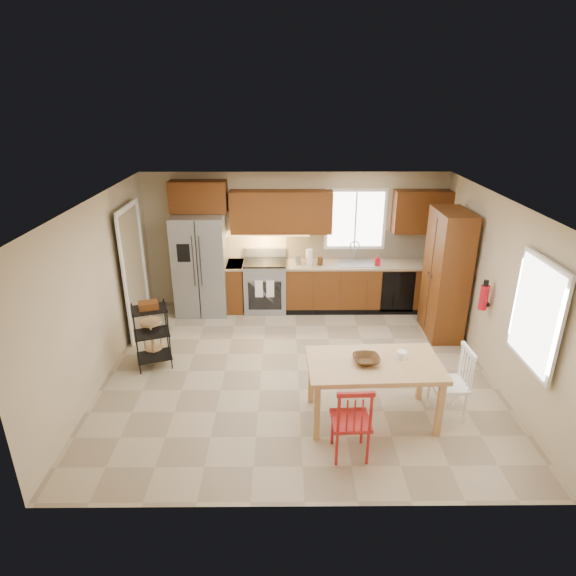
% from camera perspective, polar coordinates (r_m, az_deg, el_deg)
% --- Properties ---
extents(floor, '(5.50, 5.50, 0.00)m').
position_cam_1_polar(floor, '(7.17, 1.19, -9.76)').
color(floor, tan).
rests_on(floor, ground).
extents(ceiling, '(5.50, 5.00, 0.02)m').
position_cam_1_polar(ceiling, '(6.22, 1.37, 10.18)').
color(ceiling, silver).
rests_on(ceiling, ground).
extents(wall_back, '(5.50, 0.02, 2.50)m').
position_cam_1_polar(wall_back, '(8.95, 0.82, 5.68)').
color(wall_back, '#CCB793').
rests_on(wall_back, ground).
extents(wall_front, '(5.50, 0.02, 2.50)m').
position_cam_1_polar(wall_front, '(4.39, 2.20, -13.18)').
color(wall_front, '#CCB793').
rests_on(wall_front, ground).
extents(wall_left, '(0.02, 5.00, 2.50)m').
position_cam_1_polar(wall_left, '(7.07, -21.61, -0.53)').
color(wall_left, '#CCB793').
rests_on(wall_left, ground).
extents(wall_right, '(0.02, 5.00, 2.50)m').
position_cam_1_polar(wall_right, '(7.22, 23.66, -0.40)').
color(wall_right, '#CCB793').
rests_on(wall_right, ground).
extents(refrigerator, '(0.92, 0.75, 1.82)m').
position_cam_1_polar(refrigerator, '(8.83, -10.25, 2.76)').
color(refrigerator, gray).
rests_on(refrigerator, floor).
extents(range_stove, '(0.76, 0.63, 0.92)m').
position_cam_1_polar(range_stove, '(8.92, -2.70, 0.22)').
color(range_stove, gray).
rests_on(range_stove, floor).
extents(base_cabinet_narrow, '(0.30, 0.60, 0.90)m').
position_cam_1_polar(base_cabinet_narrow, '(8.97, -6.20, 0.19)').
color(base_cabinet_narrow, '#602E11').
rests_on(base_cabinet_narrow, floor).
extents(base_cabinet_run, '(2.92, 0.60, 0.90)m').
position_cam_1_polar(base_cabinet_run, '(9.05, 9.03, 0.23)').
color(base_cabinet_run, '#602E11').
rests_on(base_cabinet_run, floor).
extents(dishwasher, '(0.60, 0.02, 0.78)m').
position_cam_1_polar(dishwasher, '(8.90, 12.87, -0.47)').
color(dishwasher, black).
rests_on(dishwasher, floor).
extents(backsplash, '(2.92, 0.03, 0.55)m').
position_cam_1_polar(backsplash, '(9.08, 9.02, 5.15)').
color(backsplash, beige).
rests_on(backsplash, wall_back).
extents(upper_over_fridge, '(1.00, 0.35, 0.55)m').
position_cam_1_polar(upper_over_fridge, '(8.70, -10.58, 10.61)').
color(upper_over_fridge, '#5C2E0F').
rests_on(upper_over_fridge, wall_back).
extents(upper_left_block, '(1.80, 0.35, 0.75)m').
position_cam_1_polar(upper_left_block, '(8.63, -0.81, 9.01)').
color(upper_left_block, '#5C2E0F').
rests_on(upper_left_block, wall_back).
extents(upper_right_block, '(1.00, 0.35, 0.75)m').
position_cam_1_polar(upper_right_block, '(8.97, 15.57, 8.71)').
color(upper_right_block, '#5C2E0F').
rests_on(upper_right_block, wall_back).
extents(window_back, '(1.12, 0.04, 1.12)m').
position_cam_1_polar(window_back, '(8.92, 8.00, 8.07)').
color(window_back, white).
rests_on(window_back, wall_back).
extents(sink, '(0.62, 0.46, 0.16)m').
position_cam_1_polar(sink, '(8.88, 7.97, 2.68)').
color(sink, gray).
rests_on(sink, base_cabinet_run).
extents(undercab_glow, '(1.60, 0.30, 0.01)m').
position_cam_1_polar(undercab_glow, '(8.71, -2.78, 6.43)').
color(undercab_glow, '#FFBF66').
rests_on(undercab_glow, wall_back).
extents(soap_bottle, '(0.09, 0.09, 0.19)m').
position_cam_1_polar(soap_bottle, '(8.80, 10.56, 3.28)').
color(soap_bottle, red).
rests_on(soap_bottle, base_cabinet_run).
extents(paper_towel, '(0.12, 0.12, 0.28)m').
position_cam_1_polar(paper_towel, '(8.69, 2.52, 3.70)').
color(paper_towel, white).
rests_on(paper_towel, base_cabinet_run).
extents(canister_steel, '(0.11, 0.11, 0.18)m').
position_cam_1_polar(canister_steel, '(8.70, 1.19, 3.38)').
color(canister_steel, gray).
rests_on(canister_steel, base_cabinet_run).
extents(canister_wood, '(0.10, 0.10, 0.14)m').
position_cam_1_polar(canister_wood, '(8.70, 3.84, 3.19)').
color(canister_wood, '#462A12').
rests_on(canister_wood, base_cabinet_run).
extents(pantry, '(0.50, 0.95, 2.10)m').
position_cam_1_polar(pantry, '(8.21, 18.23, 1.51)').
color(pantry, '#602E11').
rests_on(pantry, floor).
extents(fire_extinguisher, '(0.12, 0.12, 0.36)m').
position_cam_1_polar(fire_extinguisher, '(7.35, 22.19, -1.04)').
color(fire_extinguisher, red).
rests_on(fire_extinguisher, wall_right).
extents(window_right, '(0.04, 1.02, 1.32)m').
position_cam_1_polar(window_right, '(6.17, 27.40, -2.79)').
color(window_right, white).
rests_on(window_right, wall_right).
extents(doorway, '(0.04, 0.95, 2.10)m').
position_cam_1_polar(doorway, '(8.25, -17.88, 1.67)').
color(doorway, '#8C7A59').
rests_on(doorway, wall_left).
extents(dining_table, '(1.63, 0.96, 0.78)m').
position_cam_1_polar(dining_table, '(6.13, 9.94, -11.94)').
color(dining_table, tan).
rests_on(dining_table, floor).
extents(chair_red, '(0.46, 0.46, 0.94)m').
position_cam_1_polar(chair_red, '(5.51, 7.45, -15.16)').
color(chair_red, '#A31A19').
rests_on(chair_red, floor).
extents(chair_white, '(0.46, 0.46, 0.94)m').
position_cam_1_polar(chair_white, '(6.36, 18.51, -10.62)').
color(chair_white, white).
rests_on(chair_white, floor).
extents(table_bowl, '(0.34, 0.34, 0.08)m').
position_cam_1_polar(table_bowl, '(5.90, 9.23, -8.76)').
color(table_bowl, '#462A12').
rests_on(table_bowl, dining_table).
extents(table_jar, '(0.12, 0.12, 0.14)m').
position_cam_1_polar(table_jar, '(6.06, 13.33, -7.89)').
color(table_jar, white).
rests_on(table_jar, dining_table).
extents(bar_stool, '(0.33, 0.33, 0.64)m').
position_cam_1_polar(bar_stool, '(7.58, -15.73, -5.96)').
color(bar_stool, tan).
rests_on(bar_stool, floor).
extents(utility_cart, '(0.59, 0.52, 0.98)m').
position_cam_1_polar(utility_cart, '(7.32, -15.80, -5.54)').
color(utility_cart, black).
rests_on(utility_cart, floor).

